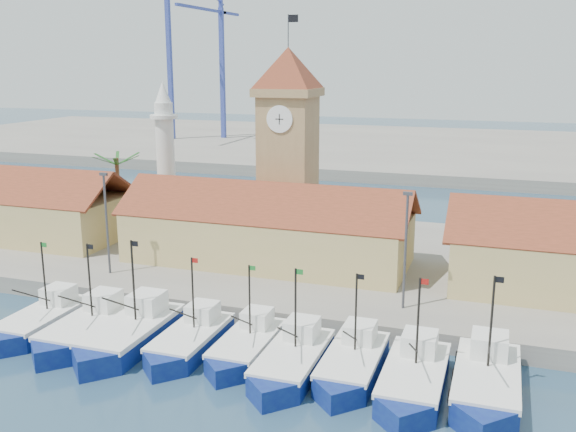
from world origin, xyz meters
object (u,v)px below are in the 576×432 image
(boat_0, at_px, (40,323))
(boat_4, at_px, (246,348))
(clock_tower, at_px, (288,143))
(minaret, at_px, (166,155))

(boat_0, height_order, boat_4, boat_0)
(boat_0, distance_m, clock_tower, 28.75)
(clock_tower, bearing_deg, minaret, 172.39)
(boat_4, bearing_deg, boat_0, -176.51)
(boat_4, relative_size, minaret, 0.55)
(boat_0, height_order, minaret, minaret)
(clock_tower, bearing_deg, boat_4, -78.43)
(boat_0, relative_size, clock_tower, 0.42)
(boat_0, xyz_separation_m, minaret, (-3.44, 25.81, 8.99))
(boat_0, bearing_deg, clock_tower, 64.10)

